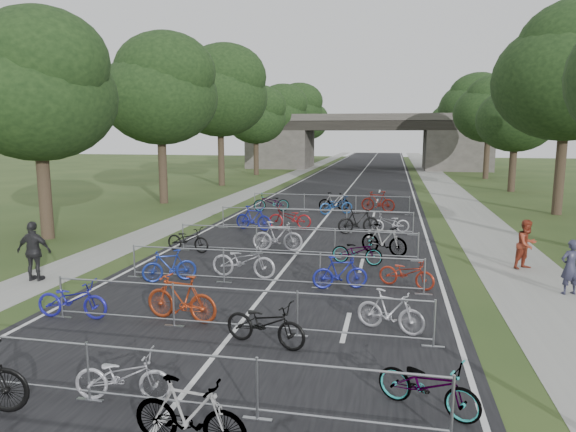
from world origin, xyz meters
name	(u,v)px	position (x,y,z in m)	size (l,w,h in m)	color
road	(358,178)	(0.00, 50.00, 0.01)	(11.00, 140.00, 0.01)	black
sidewalk_right	(437,179)	(8.00, 50.00, 0.01)	(3.00, 140.00, 0.01)	gray
sidewalk_left	(287,177)	(-7.50, 50.00, 0.01)	(2.00, 140.00, 0.01)	gray
lane_markings	(358,178)	(0.00, 50.00, 0.00)	(0.12, 140.00, 0.00)	silver
overpass_bridge	(366,142)	(0.00, 65.00, 3.53)	(31.00, 8.00, 7.05)	#423F3B
tree_left_0	(38,90)	(-11.39, 15.93, 6.49)	(6.72, 6.72, 10.25)	#33261C
tree_left_1	(161,92)	(-11.39, 27.93, 7.30)	(7.56, 7.56, 11.53)	#33261C
tree_right_1	(571,74)	(13.11, 27.93, 7.90)	(8.18, 8.18, 12.47)	#33261C
tree_left_2	(221,93)	(-11.39, 39.93, 8.12)	(8.40, 8.40, 12.81)	#33261C
tree_right_2	(518,117)	(13.11, 39.93, 5.95)	(6.16, 6.16, 9.39)	#33261C
tree_left_3	(256,116)	(-11.39, 51.93, 6.49)	(6.72, 6.72, 10.25)	#33261C
tree_right_3	(491,110)	(13.11, 51.93, 6.92)	(7.17, 7.17, 10.93)	#33261C
tree_left_4	(280,113)	(-11.39, 63.93, 7.30)	(7.56, 7.56, 11.53)	#33261C
tree_right_4	(473,106)	(13.11, 63.93, 7.90)	(8.18, 8.18, 12.47)	#33261C
tree_left_5	(296,110)	(-11.39, 75.93, 8.12)	(8.40, 8.40, 12.81)	#33261C
tree_right_5	(460,124)	(13.11, 75.93, 5.95)	(6.16, 6.16, 9.39)	#33261C
tree_left_6	(309,123)	(-11.39, 87.93, 6.49)	(6.72, 6.72, 10.25)	#33261C
tree_right_6	(452,119)	(13.11, 87.93, 6.92)	(7.17, 7.17, 10.93)	#33261C
barrier_row_1	(170,380)	(0.00, 3.60, 0.55)	(9.70, 0.08, 1.10)	gray
barrier_row_2	(234,310)	(0.00, 7.20, 0.55)	(9.70, 0.08, 1.10)	gray
barrier_row_3	(271,269)	(0.00, 11.00, 0.55)	(9.70, 0.08, 1.10)	gray
barrier_row_4	(295,242)	(0.00, 15.00, 0.55)	(9.70, 0.08, 1.10)	gray
barrier_row_5	(315,220)	(0.00, 20.00, 0.55)	(9.70, 0.08, 1.10)	gray
barrier_row_6	(330,204)	(0.00, 26.00, 0.55)	(9.70, 0.08, 1.10)	gray
bike_5	(123,376)	(-0.94, 3.73, 0.46)	(0.61, 1.74, 0.91)	#B3B2BA
bike_6	(190,414)	(0.75, 2.64, 0.56)	(0.52, 1.85, 1.11)	gray
bike_7	(428,385)	(4.30, 4.43, 0.48)	(0.63, 1.82, 0.95)	gray
bike_8	(72,300)	(-4.30, 7.21, 0.50)	(0.66, 1.89, 0.99)	#1D1C9B
bike_9	(181,298)	(-1.50, 7.58, 0.60)	(0.56, 2.00, 1.20)	#9A3416
bike_10	(265,323)	(0.93, 6.54, 0.52)	(0.69, 1.97, 1.03)	black
bike_11	(390,311)	(3.65, 7.91, 0.51)	(0.48, 1.70, 1.02)	#AFAFB7
bike_12	(169,266)	(-3.26, 10.76, 0.51)	(0.48, 1.71, 1.03)	navy
bike_13	(244,261)	(-1.08, 11.68, 0.57)	(0.75, 2.15, 1.13)	#A5A5AD
bike_14	(340,273)	(2.13, 11.07, 0.51)	(0.48, 1.69, 1.01)	navy
bike_15	(407,273)	(4.11, 11.61, 0.46)	(0.61, 1.76, 0.92)	maroon
bike_16	(188,240)	(-4.30, 14.79, 0.50)	(0.66, 1.90, 1.00)	black
bike_17	(278,237)	(-0.82, 15.58, 0.60)	(0.57, 2.01, 1.21)	#A0A0A7
bike_18	(357,251)	(2.43, 14.15, 0.49)	(0.65, 1.85, 0.97)	gray
bike_19	(384,240)	(3.35, 15.80, 0.59)	(0.56, 1.97, 1.18)	gray
bike_20	(253,218)	(-2.98, 19.78, 0.59)	(0.55, 1.95, 1.17)	navy
bike_21	(290,218)	(-1.31, 20.50, 0.55)	(0.73, 2.11, 1.11)	maroon
bike_22	(358,221)	(2.09, 19.91, 0.59)	(0.56, 1.98, 1.19)	black
bike_23	(390,223)	(3.55, 20.44, 0.48)	(0.63, 1.82, 0.96)	#A4A4AB
bike_24	(271,202)	(-3.51, 25.77, 0.56)	(0.74, 2.13, 1.12)	gray
bike_25	(334,202)	(0.15, 26.83, 0.56)	(0.52, 1.85, 1.11)	gray
bike_26	(336,205)	(0.43, 25.51, 0.53)	(0.71, 2.03, 1.07)	navy
bike_27	(378,202)	(2.79, 26.96, 0.62)	(0.58, 2.06, 1.24)	#A02217
pedestrian_a	(570,267)	(8.76, 11.89, 0.82)	(0.60, 0.39, 1.64)	#2C2C42
pedestrian_b	(527,245)	(8.22, 14.69, 0.87)	(0.84, 0.66, 1.73)	maroon
pedestrian_c	(34,252)	(-7.51, 10.00, 0.96)	(1.13, 0.47, 1.92)	black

